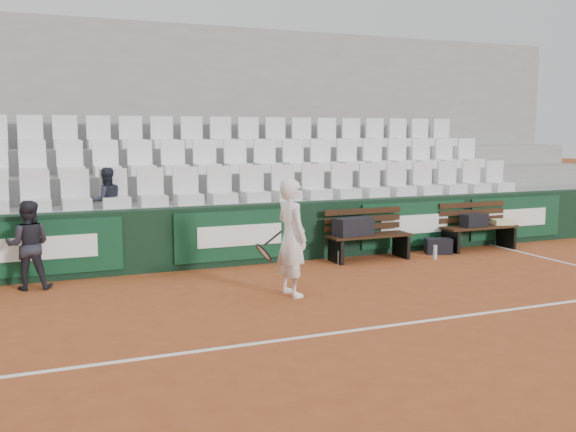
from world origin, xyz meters
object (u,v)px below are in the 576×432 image
object	(u,v)px
bench_right	(479,238)
sports_bag_left	(353,226)
sports_bag_right	(474,220)
tennis_player	(291,238)
water_bottle_far	(435,252)
sports_bag_ground	(438,246)
ball_kid	(28,245)
water_bottle_near	(340,258)
bench_left	(369,247)
spectator_c	(106,174)

from	to	relation	value
bench_right	sports_bag_left	world-z (taller)	sports_bag_left
sports_bag_right	tennis_player	size ratio (longest dim) A/B	0.32
sports_bag_left	water_bottle_far	xyz separation A→B (m)	(1.39, -0.44, -0.48)
sports_bag_left	water_bottle_far	bearing A→B (deg)	-17.45
sports_bag_ground	ball_kid	distance (m)	6.97
sports_bag_left	tennis_player	xyz separation A→B (m)	(-1.90, -1.76, 0.20)
bench_right	water_bottle_near	world-z (taller)	bench_right
water_bottle_far	tennis_player	size ratio (longest dim) A/B	0.16
tennis_player	ball_kid	bearing A→B (deg)	152.00
sports_bag_left	water_bottle_near	world-z (taller)	sports_bag_left
tennis_player	bench_left	bearing A→B (deg)	38.23
bench_left	sports_bag_right	size ratio (longest dim) A/B	2.90
water_bottle_near	ball_kid	bearing A→B (deg)	178.05
bench_right	water_bottle_far	world-z (taller)	bench_right
sports_bag_ground	ball_kid	world-z (taller)	ball_kid
bench_left	water_bottle_far	distance (m)	1.17
bench_left	water_bottle_far	size ratio (longest dim) A/B	6.00
bench_right	sports_bag_ground	size ratio (longest dim) A/B	3.24
bench_left	bench_right	distance (m)	2.43
sports_bag_left	ball_kid	world-z (taller)	ball_kid
sports_bag_ground	bench_left	bearing A→B (deg)	-179.45
bench_left	spectator_c	bearing A→B (deg)	166.43
sports_bag_right	spectator_c	bearing A→B (deg)	171.55
sports_bag_ground	ball_kid	bearing A→B (deg)	179.99
tennis_player	sports_bag_ground	bearing A→B (deg)	25.53
sports_bag_ground	water_bottle_near	size ratio (longest dim) A/B	1.99
bench_left	water_bottle_near	distance (m)	0.68
bench_left	tennis_player	xyz separation A→B (m)	(-2.20, -1.73, 0.57)
bench_right	water_bottle_near	bearing A→B (deg)	-175.70
sports_bag_ground	spectator_c	size ratio (longest dim) A/B	0.42
bench_right	water_bottle_near	distance (m)	3.09
sports_bag_right	water_bottle_far	bearing A→B (deg)	-158.69
bench_left	tennis_player	bearing A→B (deg)	-141.77
ball_kid	spectator_c	distance (m)	1.83
bench_left	sports_bag_ground	xyz separation A→B (m)	(1.46, 0.01, -0.08)
bench_left	bench_right	world-z (taller)	same
sports_bag_left	tennis_player	size ratio (longest dim) A/B	0.44
water_bottle_far	water_bottle_near	bearing A→B (deg)	171.52
bench_right	ball_kid	size ratio (longest dim) A/B	1.19
bench_right	sports_bag_right	world-z (taller)	sports_bag_right
sports_bag_right	sports_bag_ground	size ratio (longest dim) A/B	1.12
bench_left	ball_kid	distance (m)	5.51
water_bottle_near	tennis_player	world-z (taller)	tennis_player
sports_bag_left	sports_bag_right	size ratio (longest dim) A/B	1.38
water_bottle_near	tennis_player	xyz separation A→B (m)	(-1.55, -1.58, 0.68)
sports_bag_right	ball_kid	distance (m)	7.78
water_bottle_far	ball_kid	bearing A→B (deg)	176.32
sports_bag_left	bench_left	bearing A→B (deg)	-5.36
bench_right	spectator_c	xyz separation A→B (m)	(-6.71, 0.95, 1.32)
sports_bag_right	tennis_player	bearing A→B (deg)	-158.21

